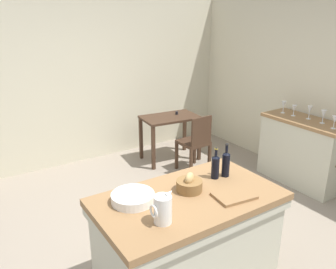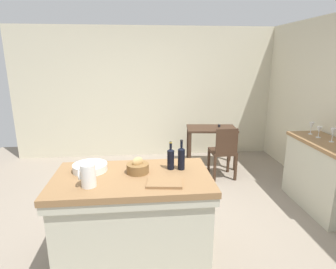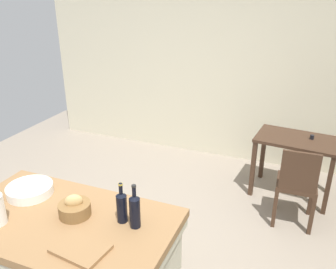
{
  "view_description": "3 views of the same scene",
  "coord_description": "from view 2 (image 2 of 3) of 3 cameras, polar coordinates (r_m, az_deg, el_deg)",
  "views": [
    {
      "loc": [
        -1.73,
        -2.59,
        2.29
      ],
      "look_at": [
        0.2,
        0.39,
        1.03
      ],
      "focal_mm": 36.34,
      "sensor_mm": 36.0,
      "label": 1
    },
    {
      "loc": [
        -0.16,
        -3.19,
        1.99
      ],
      "look_at": [
        0.22,
        0.61,
        0.96
      ],
      "focal_mm": 30.18,
      "sensor_mm": 36.0,
      "label": 2
    },
    {
      "loc": [
        1.15,
        -2.19,
        2.35
      ],
      "look_at": [
        0.03,
        0.58,
        1.09
      ],
      "focal_mm": 37.48,
      "sensor_mm": 36.0,
      "label": 3
    }
  ],
  "objects": [
    {
      "name": "wash_bowl",
      "position": [
        2.98,
        -15.45,
        -6.42
      ],
      "size": [
        0.34,
        0.34,
        0.07
      ],
      "primitive_type": "cylinder",
      "color": "white",
      "rests_on": "island_table"
    },
    {
      "name": "wooden_chair",
      "position": [
        4.83,
        11.18,
        -3.25
      ],
      "size": [
        0.42,
        0.42,
        0.9
      ],
      "color": "#3D281C",
      "rests_on": "ground"
    },
    {
      "name": "wine_bottle_dark",
      "position": [
        2.88,
        2.71,
        -4.67
      ],
      "size": [
        0.07,
        0.07,
        0.31
      ],
      "color": "black",
      "rests_on": "island_table"
    },
    {
      "name": "writing_desk",
      "position": [
        5.34,
        8.74,
        0.11
      ],
      "size": [
        0.95,
        0.65,
        0.79
      ],
      "color": "#3D281C",
      "rests_on": "ground"
    },
    {
      "name": "bread_basket",
      "position": [
        2.84,
        -6.13,
        -6.6
      ],
      "size": [
        0.22,
        0.22,
        0.16
      ],
      "color": "brown",
      "rests_on": "island_table"
    },
    {
      "name": "island_table",
      "position": [
        2.98,
        -7.0,
        -15.49
      ],
      "size": [
        1.54,
        0.88,
        0.89
      ],
      "color": "olive",
      "rests_on": "ground"
    },
    {
      "name": "wall_back",
      "position": [
        5.83,
        -4.08,
        8.32
      ],
      "size": [
        5.32,
        0.12,
        2.6
      ],
      "primitive_type": "cube",
      "color": "beige",
      "rests_on": "ground"
    },
    {
      "name": "ground_plane",
      "position": [
        3.76,
        -2.46,
        -16.82
      ],
      "size": [
        6.76,
        6.76,
        0.0
      ],
      "primitive_type": "plane",
      "color": "gray"
    },
    {
      "name": "cutting_board",
      "position": [
        2.6,
        -0.68,
        -9.67
      ],
      "size": [
        0.34,
        0.27,
        0.02
      ],
      "primitive_type": "cube",
      "rotation": [
        0.0,
        0.0,
        -0.12
      ],
      "color": "olive",
      "rests_on": "island_table"
    },
    {
      "name": "pitcher",
      "position": [
        2.61,
        -15.83,
        -7.9
      ],
      "size": [
        0.17,
        0.13,
        0.25
      ],
      "color": "white",
      "rests_on": "island_table"
    },
    {
      "name": "side_cabinet",
      "position": [
        4.36,
        28.82,
        -7.24
      ],
      "size": [
        0.52,
        1.19,
        0.94
      ],
      "color": "olive",
      "rests_on": "ground"
    },
    {
      "name": "wine_glass_far_right",
      "position": [
        4.51,
        26.98,
        1.55
      ],
      "size": [
        0.07,
        0.07,
        0.18
      ],
      "color": "white",
      "rests_on": "side_cabinet"
    },
    {
      "name": "wine_glass_middle",
      "position": [
        4.22,
        30.35,
        0.36
      ],
      "size": [
        0.07,
        0.07,
        0.18
      ],
      "color": "white",
      "rests_on": "side_cabinet"
    },
    {
      "name": "wine_glass_right",
      "position": [
        4.37,
        28.22,
        0.79
      ],
      "size": [
        0.07,
        0.07,
        0.15
      ],
      "color": "white",
      "rests_on": "side_cabinet"
    },
    {
      "name": "wine_bottle_amber",
      "position": [
        2.89,
        0.54,
        -4.79
      ],
      "size": [
        0.07,
        0.07,
        0.29
      ],
      "color": "black",
      "rests_on": "island_table"
    }
  ]
}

